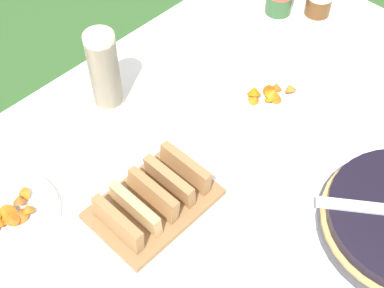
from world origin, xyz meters
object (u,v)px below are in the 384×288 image
at_px(snack_plate_near, 272,98).
at_px(bread_board, 153,199).
at_px(snack_plate_left, 4,215).
at_px(cup_stack, 104,71).

xyz_separation_m(snack_plate_near, bread_board, (-0.42, -0.01, 0.01)).
xyz_separation_m(snack_plate_left, bread_board, (0.24, -0.20, 0.01)).
relative_size(cup_stack, snack_plate_near, 1.13).
height_order(cup_stack, snack_plate_left, cup_stack).
bearing_deg(snack_plate_left, bread_board, -40.27).
height_order(snack_plate_near, snack_plate_left, snack_plate_left).
distance_m(cup_stack, snack_plate_left, 0.39).
height_order(cup_stack, bread_board, cup_stack).
bearing_deg(snack_plate_near, bread_board, -178.15).
height_order(snack_plate_left, bread_board, bread_board).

